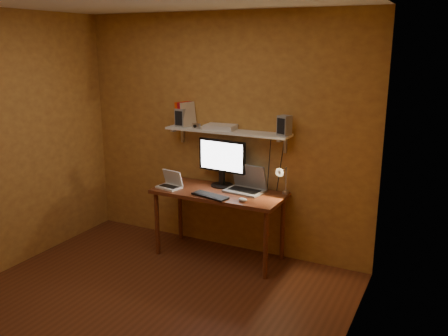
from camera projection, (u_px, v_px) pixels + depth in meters
The scene contains 14 objects.
room at pixel (133, 167), 3.82m from camera, with size 3.44×3.24×2.64m.
desk at pixel (219, 199), 5.04m from camera, with size 1.40×0.60×0.75m.
wall_shelf at pixel (227, 132), 5.03m from camera, with size 1.40×0.25×0.21m.
monitor at pixel (222, 160), 5.13m from camera, with size 0.57×0.26×0.51m.
laptop at pixel (247, 184), 5.02m from camera, with size 0.42×0.33×0.29m.
netbook at pixel (171, 183), 5.14m from camera, with size 0.28×0.23×0.19m.
keyboard at pixel (210, 196), 4.84m from camera, with size 0.40×0.13×0.02m, color black.
mouse at pixel (243, 200), 4.69m from camera, with size 0.10×0.06×0.04m, color silver.
desk_lamp at pixel (282, 177), 4.79m from camera, with size 0.09×0.23×0.38m.
speaker_left at pixel (182, 118), 5.23m from camera, with size 0.11×0.11×0.20m, color gray.
speaker_right at pixel (284, 125), 4.72m from camera, with size 0.11×0.11×0.20m, color gray.
books at pixel (185, 114), 5.25m from camera, with size 0.19×0.19×0.27m.
shelf_camera at pixel (196, 126), 5.11m from camera, with size 0.10×0.06×0.06m.
router at pixel (220, 127), 5.06m from camera, with size 0.33×0.22×0.05m, color silver.
Camera 1 is at (2.32, -2.97, 2.26)m, focal length 38.00 mm.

